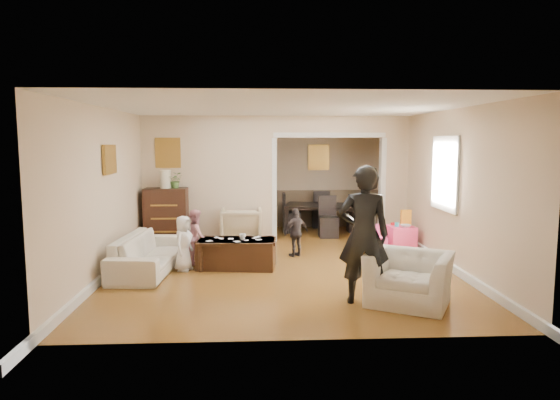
{
  "coord_description": "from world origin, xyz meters",
  "views": [
    {
      "loc": [
        -0.44,
        -8.49,
        2.08
      ],
      "look_at": [
        0.0,
        0.2,
        1.05
      ],
      "focal_mm": 31.82,
      "sensor_mm": 36.0,
      "label": 1
    }
  ],
  "objects": [
    {
      "name": "child_toddler",
      "position": [
        0.3,
        0.33,
        0.44
      ],
      "size": [
        0.55,
        0.46,
        0.88
      ],
      "primitive_type": "imported",
      "rotation": [
        0.0,
        0.0,
        -2.57
      ],
      "color": "black",
      "rests_on": "ground"
    },
    {
      "name": "craft_papers",
      "position": [
        -0.75,
        -0.41,
        0.47
      ],
      "size": [
        0.93,
        0.51,
        0.0
      ],
      "color": "white",
      "rests_on": "coffee_table"
    },
    {
      "name": "play_bowl",
      "position": [
        2.41,
        0.64,
        0.49
      ],
      "size": [
        0.21,
        0.21,
        0.05
      ],
      "primitive_type": "imported",
      "rotation": [
        0.0,
        0.0,
        0.08
      ],
      "color": "silver",
      "rests_on": "play_table"
    },
    {
      "name": "cyan_cup",
      "position": [
        2.26,
        0.71,
        0.51
      ],
      "size": [
        0.08,
        0.08,
        0.08
      ],
      "primitive_type": "cylinder",
      "color": "#26B1BF",
      "rests_on": "play_table"
    },
    {
      "name": "toy_block",
      "position": [
        2.24,
        0.88,
        0.49
      ],
      "size": [
        0.1,
        0.09,
        0.05
      ],
      "primitive_type": "cube",
      "rotation": [
        0.0,
        0.0,
        0.43
      ],
      "color": "red",
      "rests_on": "play_table"
    },
    {
      "name": "window_pane",
      "position": [
        2.73,
        -0.4,
        1.55
      ],
      "size": [
        0.03,
        0.95,
        1.1
      ],
      "primitive_type": "cube",
      "color": "white",
      "rests_on": "ground"
    },
    {
      "name": "table_lamp",
      "position": [
        -2.22,
        1.45,
        1.33
      ],
      "size": [
        0.22,
        0.22,
        0.36
      ],
      "primitive_type": "cylinder",
      "color": "beige",
      "rests_on": "dresser"
    },
    {
      "name": "dining_table",
      "position": [
        1.15,
        2.75,
        0.31
      ],
      "size": [
        1.96,
        1.35,
        0.63
      ],
      "primitive_type": "imported",
      "rotation": [
        0.0,
        0.0,
        -0.21
      ],
      "color": "black",
      "rests_on": "ground"
    },
    {
      "name": "floor",
      "position": [
        0.0,
        0.0,
        0.0
      ],
      "size": [
        7.0,
        7.0,
        0.0
      ],
      "primitive_type": "plane",
      "color": "#976027",
      "rests_on": "ground"
    },
    {
      "name": "potted_plant",
      "position": [
        -2.02,
        1.45,
        1.31
      ],
      "size": [
        0.29,
        0.25,
        0.32
      ],
      "primitive_type": "imported",
      "color": "#43672D",
      "rests_on": "dresser"
    },
    {
      "name": "child_kneel_a",
      "position": [
        -1.6,
        -0.57,
        0.45
      ],
      "size": [
        0.4,
        0.5,
        0.9
      ],
      "primitive_type": "imported",
      "rotation": [
        0.0,
        0.0,
        1.27
      ],
      "color": "white",
      "rests_on": "ground"
    },
    {
      "name": "coffee_table",
      "position": [
        -0.75,
        -0.42,
        0.24
      ],
      "size": [
        1.32,
        0.78,
        0.47
      ],
      "primitive_type": "cube",
      "rotation": [
        0.0,
        0.0,
        -0.13
      ],
      "color": "#392312",
      "rests_on": "ground"
    },
    {
      "name": "play_table",
      "position": [
        2.36,
        0.76,
        0.23
      ],
      "size": [
        0.52,
        0.52,
        0.47
      ],
      "primitive_type": "cube",
      "rotation": [
        0.0,
        0.0,
        0.08
      ],
      "color": "#FF4381",
      "rests_on": "ground"
    },
    {
      "name": "partition_header",
      "position": [
        1.1,
        1.8,
        2.42
      ],
      "size": [
        2.22,
        0.18,
        0.35
      ],
      "primitive_type": "cube",
      "color": "beige",
      "rests_on": "partition_right"
    },
    {
      "name": "child_kneel_b",
      "position": [
        -1.45,
        -0.12,
        0.47
      ],
      "size": [
        0.45,
        0.52,
        0.94
      ],
      "primitive_type": "imported",
      "rotation": [
        0.0,
        0.0,
        1.79
      ],
      "color": "#C97E85",
      "rests_on": "ground"
    },
    {
      "name": "partition_right",
      "position": [
        2.48,
        1.8,
        1.3
      ],
      "size": [
        0.55,
        0.18,
        2.6
      ],
      "primitive_type": "cube",
      "color": "beige",
      "rests_on": "ground"
    },
    {
      "name": "framed_art_partition",
      "position": [
        -2.2,
        1.7,
        1.85
      ],
      "size": [
        0.45,
        0.03,
        0.55
      ],
      "primitive_type": "cube",
      "color": "brown",
      "rests_on": "partition_left"
    },
    {
      "name": "coffee_cup",
      "position": [
        -0.65,
        -0.47,
        0.52
      ],
      "size": [
        0.12,
        0.12,
        0.1
      ],
      "primitive_type": "imported",
      "rotation": [
        0.0,
        0.0,
        -0.13
      ],
      "color": "silver",
      "rests_on": "coffee_table"
    },
    {
      "name": "partition_left",
      "position": [
        -1.38,
        1.8,
        1.3
      ],
      "size": [
        2.75,
        0.18,
        2.6
      ],
      "primitive_type": "cube",
      "color": "beige",
      "rests_on": "ground"
    },
    {
      "name": "framed_art_sofa_wall",
      "position": [
        -2.71,
        -0.6,
        1.8
      ],
      "size": [
        0.03,
        0.55,
        0.4
      ],
      "primitive_type": "cube",
      "color": "brown"
    },
    {
      "name": "adult_person",
      "position": [
        0.94,
        -2.32,
        0.89
      ],
      "size": [
        0.7,
        0.5,
        1.79
      ],
      "primitive_type": "imported",
      "rotation": [
        0.0,
        0.0,
        3.02
      ],
      "color": "black",
      "rests_on": "ground"
    },
    {
      "name": "armchair_front",
      "position": [
        1.53,
        -2.38,
        0.33
      ],
      "size": [
        1.33,
        1.28,
        0.67
      ],
      "primitive_type": "imported",
      "rotation": [
        0.0,
        0.0,
        -0.5
      ],
      "color": "beige",
      "rests_on": "ground"
    },
    {
      "name": "sofa",
      "position": [
        -2.16,
        -0.57,
        0.29
      ],
      "size": [
        0.93,
        2.06,
        0.59
      ],
      "primitive_type": "imported",
      "rotation": [
        0.0,
        0.0,
        1.5
      ],
      "color": "beige",
      "rests_on": "ground"
    },
    {
      "name": "dresser",
      "position": [
        -2.22,
        1.45,
        0.58
      ],
      "size": [
        0.84,
        0.47,
        1.15
      ],
      "primitive_type": "cube",
      "color": "black",
      "rests_on": "ground"
    },
    {
      "name": "framed_art_alcove",
      "position": [
        1.1,
        3.44,
        1.7
      ],
      "size": [
        0.45,
        0.03,
        0.55
      ],
      "primitive_type": "cube",
      "color": "brown"
    },
    {
      "name": "armchair_back",
      "position": [
        -0.72,
        1.37,
        0.38
      ],
      "size": [
        0.81,
        0.83,
        0.75
      ],
      "primitive_type": "imported",
      "rotation": [
        0.0,
        0.0,
        3.14
      ],
      "color": "tan",
      "rests_on": "ground"
    },
    {
      "name": "cereal_box",
      "position": [
        2.48,
        0.86,
        0.62
      ],
      "size": [
        0.2,
        0.09,
        0.3
      ],
      "primitive_type": "cube",
      "rotation": [
        0.0,
        0.0,
        0.08
      ],
      "color": "yellow",
      "rests_on": "play_table"
    }
  ]
}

